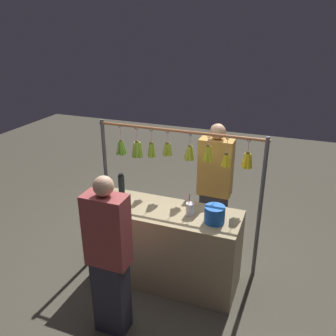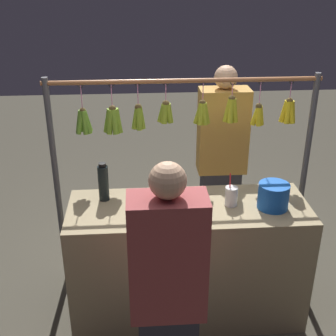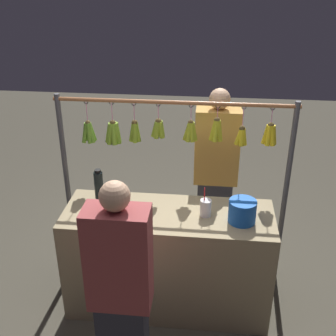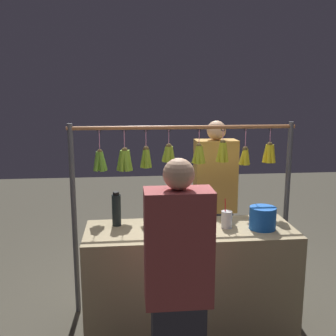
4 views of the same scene
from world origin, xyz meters
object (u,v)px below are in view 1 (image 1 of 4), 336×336
water_bottle (121,185)px  customer_person (109,259)px  drink_cup (190,209)px  blue_bucket (215,214)px  vendor_person (214,191)px

water_bottle → customer_person: bearing=110.9°
water_bottle → customer_person: size_ratio=0.17×
drink_cup → customer_person: (0.48, 0.82, -0.17)m
water_bottle → blue_bucket: water_bottle is taller
vendor_person → customer_person: 1.68m
blue_bucket → water_bottle: bearing=-9.6°
water_bottle → blue_bucket: size_ratio=1.34×
vendor_person → customer_person: size_ratio=1.05×
drink_cup → vendor_person: 0.77m
water_bottle → drink_cup: bearing=171.0°
drink_cup → blue_bucket: bearing=168.8°
blue_bucket → vendor_person: 0.85m
blue_bucket → vendor_person: (0.19, -0.81, -0.15)m
vendor_person → blue_bucket: bearing=103.5°
water_bottle → customer_person: (-0.37, 0.96, -0.23)m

